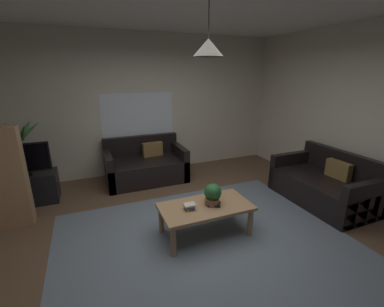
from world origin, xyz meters
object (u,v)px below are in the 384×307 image
object	(u,v)px
remote_on_table_1	(214,201)
couch_under_window	(146,167)
remote_on_table_0	(214,206)
potted_palm_corner	(23,160)
book_on_table_2	(190,205)
tv_stand	(27,189)
book_on_table_1	(189,206)
coffee_table	(205,210)
couch_right_side	(324,186)
pendant_lamp	(208,47)
potted_plant_on_table	(213,193)
book_on_table_0	(189,208)
tv	(21,159)

from	to	relation	value
remote_on_table_1	couch_under_window	bearing A→B (deg)	-111.18
remote_on_table_0	potted_palm_corner	world-z (taller)	potted_palm_corner
book_on_table_2	tv_stand	world-z (taller)	tv_stand
book_on_table_1	coffee_table	bearing A→B (deg)	3.50
couch_right_side	pendant_lamp	xyz separation A→B (m)	(-2.19, -0.09, 2.03)
tv_stand	book_on_table_1	bearing A→B (deg)	-42.29
potted_plant_on_table	book_on_table_2	bearing A→B (deg)	-176.43
book_on_table_1	potted_plant_on_table	distance (m)	0.35
remote_on_table_1	coffee_table	bearing A→B (deg)	-20.02
potted_plant_on_table	potted_palm_corner	bearing A→B (deg)	137.07
book_on_table_2	coffee_table	bearing A→B (deg)	4.73
book_on_table_0	tv_stand	world-z (taller)	tv_stand
coffee_table	couch_right_side	bearing A→B (deg)	2.44
book_on_table_2	potted_plant_on_table	distance (m)	0.34
couch_under_window	potted_palm_corner	size ratio (longest dim) A/B	1.14
book_on_table_1	potted_palm_corner	xyz separation A→B (m)	(-2.15, 2.32, 0.14)
book_on_table_0	tv_stand	distance (m)	2.80
tv_stand	tv	world-z (taller)	tv
book_on_table_2	potted_palm_corner	distance (m)	3.17
couch_under_window	potted_plant_on_table	bearing A→B (deg)	-78.94
couch_right_side	book_on_table_0	size ratio (longest dim) A/B	14.05
book_on_table_0	coffee_table	bearing A→B (deg)	3.00
couch_right_side	book_on_table_2	bearing A→B (deg)	-87.35
book_on_table_1	tv	size ratio (longest dim) A/B	0.16
couch_under_window	remote_on_table_1	bearing A→B (deg)	-77.60
couch_under_window	couch_right_side	xyz separation A→B (m)	(2.50, -2.02, -0.00)
tv	potted_plant_on_table	bearing A→B (deg)	-37.56
book_on_table_0	book_on_table_2	xyz separation A→B (m)	(0.00, -0.01, 0.05)
remote_on_table_0	tv	xyz separation A→B (m)	(-2.39, 1.92, 0.33)
book_on_table_1	book_on_table_2	distance (m)	0.03
book_on_table_0	book_on_table_2	world-z (taller)	book_on_table_2
coffee_table	tv_stand	xyz separation A→B (m)	(-2.30, 1.87, -0.11)
couch_under_window	coffee_table	distance (m)	2.13
coffee_table	remote_on_table_0	xyz separation A→B (m)	(0.08, -0.07, 0.07)
book_on_table_1	remote_on_table_0	world-z (taller)	book_on_table_1
potted_plant_on_table	tv_stand	world-z (taller)	potted_plant_on_table
book_on_table_1	remote_on_table_1	world-z (taller)	book_on_table_1
remote_on_table_1	potted_plant_on_table	size ratio (longest dim) A/B	0.59
coffee_table	remote_on_table_0	world-z (taller)	remote_on_table_0
coffee_table	remote_on_table_0	size ratio (longest dim) A/B	7.32
coffee_table	book_on_table_2	world-z (taller)	book_on_table_2
coffee_table	remote_on_table_1	world-z (taller)	remote_on_table_1
remote_on_table_1	book_on_table_0	bearing A→B (deg)	-26.45
book_on_table_1	remote_on_table_1	size ratio (longest dim) A/B	0.82
book_on_table_0	remote_on_table_0	world-z (taller)	book_on_table_0
book_on_table_0	tv	xyz separation A→B (m)	(-2.07, 1.86, 0.33)
coffee_table	potted_plant_on_table	distance (m)	0.24
potted_plant_on_table	tv	world-z (taller)	tv
couch_under_window	tv	distance (m)	2.07
remote_on_table_0	tv	bearing A→B (deg)	76.46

